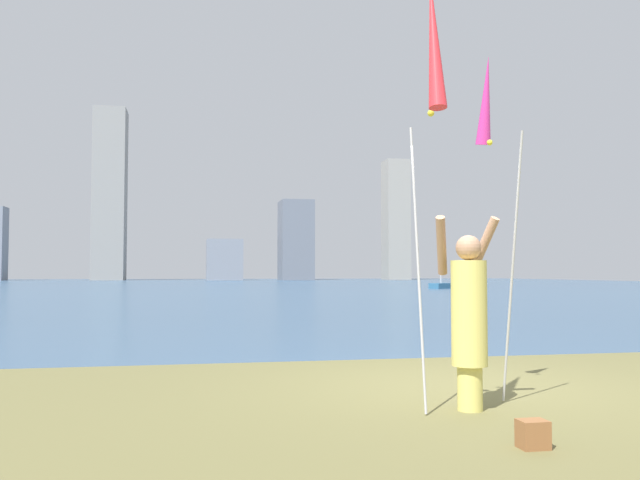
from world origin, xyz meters
name	(u,v)px	position (x,y,z in m)	size (l,w,h in m)	color
ground	(226,288)	(0.00, 50.95, -0.06)	(120.00, 138.00, 0.12)	brown
person	(469,314)	(-0.52, -1.24, 0.89)	(0.67, 0.49, 1.82)	#D8CC66
kite_flag_left	(433,50)	(-0.99, -1.62, 3.24)	(0.16, 0.81, 3.97)	#B2B2B7
kite_flag_right	(487,110)	(-0.04, -0.69, 2.97)	(0.16, 0.93, 3.53)	#B2B2B7
bag	(533,434)	(-0.62, -2.57, 0.10)	(0.21, 0.17, 0.20)	brown
sailboat_2	(441,285)	(16.28, 42.07, 0.25)	(2.25, 1.99, 4.31)	#2D6084
skyline_tower_1	(110,194)	(-15.84, 103.48, 13.81)	(5.02, 5.57, 27.62)	gray
skyline_tower_2	(224,260)	(2.38, 100.12, 3.27)	(5.70, 4.66, 6.54)	gray
skyline_tower_3	(296,240)	(14.22, 101.59, 6.57)	(5.33, 6.37, 13.15)	slate
skyline_tower_4	(396,220)	(31.63, 101.53, 10.25)	(4.00, 4.35, 20.50)	gray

